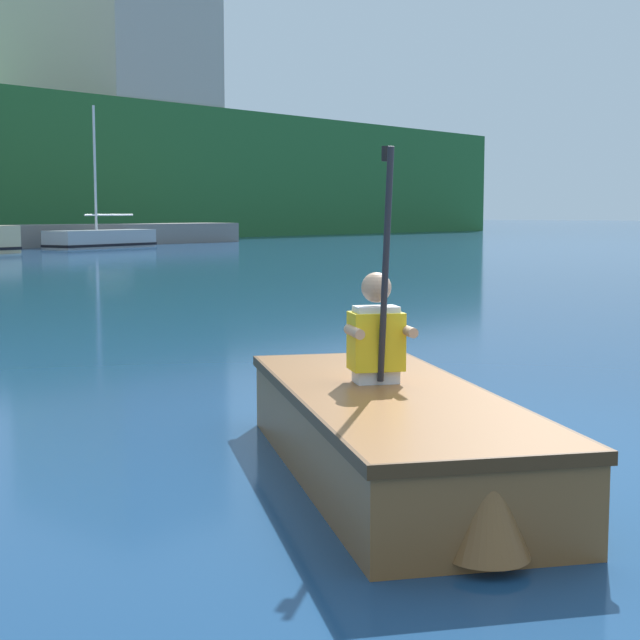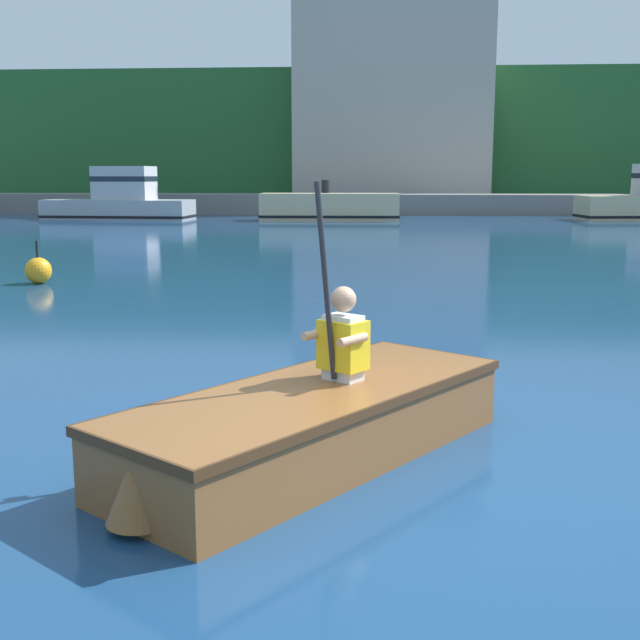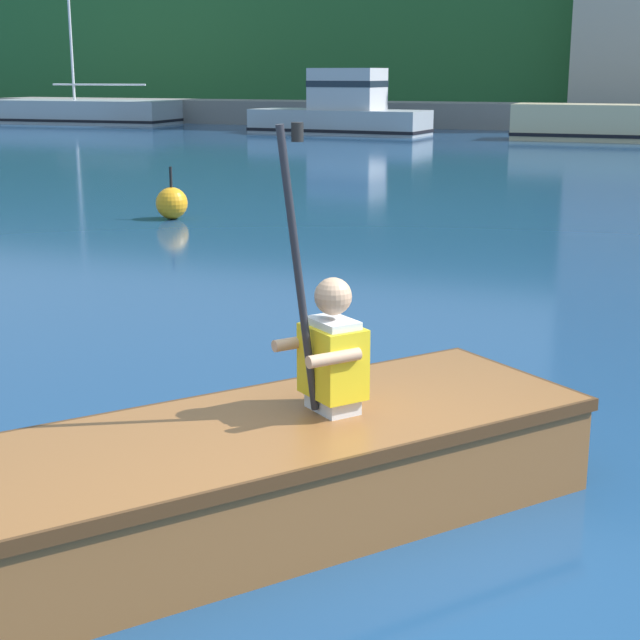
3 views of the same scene
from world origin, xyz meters
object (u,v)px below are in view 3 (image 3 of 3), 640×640
(rowboat_foreground, at_px, (270,467))
(person_paddler, at_px, (331,351))
(moored_boat_dock_west_inner, at_px, (606,124))
(moored_boat_dock_center_near, at_px, (83,112))
(moored_boat_dock_center_far, at_px, (342,111))
(channel_buoy, at_px, (172,203))

(rowboat_foreground, height_order, person_paddler, person_paddler)
(rowboat_foreground, relative_size, person_paddler, 2.27)
(moored_boat_dock_west_inner, bearing_deg, moored_boat_dock_center_near, 172.18)
(moored_boat_dock_west_inner, relative_size, rowboat_foreground, 1.83)
(moored_boat_dock_west_inner, relative_size, moored_boat_dock_center_far, 0.90)
(moored_boat_dock_center_far, bearing_deg, channel_buoy, -76.30)
(moored_boat_dock_west_inner, relative_size, channel_buoy, 7.55)
(moored_boat_dock_center_near, distance_m, moored_boat_dock_center_far, 12.17)
(moored_boat_dock_west_inner, bearing_deg, person_paddler, -86.59)
(rowboat_foreground, xyz_separation_m, channel_buoy, (-5.21, 8.07, -0.04))
(moored_boat_dock_west_inner, distance_m, person_paddler, 26.50)
(moored_boat_dock_west_inner, height_order, moored_boat_dock_center_near, moored_boat_dock_center_near)
(moored_boat_dock_center_far, xyz_separation_m, channel_buoy, (4.60, -18.88, -0.52))
(rowboat_foreground, bearing_deg, moored_boat_dock_center_far, 110.01)
(channel_buoy, bearing_deg, moored_boat_dock_center_near, 127.58)
(rowboat_foreground, xyz_separation_m, person_paddler, (0.19, 0.26, 0.49))
(moored_boat_dock_center_far, bearing_deg, moored_boat_dock_west_inner, -1.63)
(moored_boat_dock_center_far, xyz_separation_m, rowboat_foreground, (9.81, -26.95, -0.48))
(moored_boat_dock_center_far, relative_size, rowboat_foreground, 2.03)
(channel_buoy, bearing_deg, moored_boat_dock_center_far, 103.70)
(moored_boat_dock_center_far, relative_size, person_paddler, 4.62)
(moored_boat_dock_west_inner, bearing_deg, channel_buoy, -101.58)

